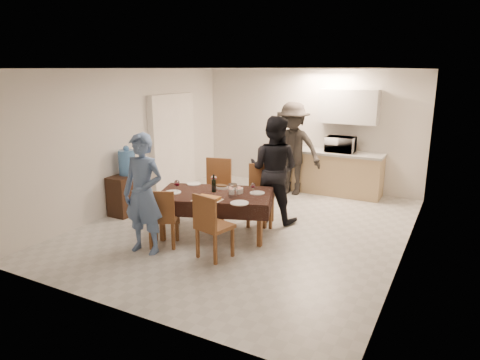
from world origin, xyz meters
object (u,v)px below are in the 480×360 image
(microwave, at_px, (341,144))
(person_near, at_px, (143,194))
(console, at_px, (129,194))
(person_far, at_px, (274,169))
(person_kitchen, at_px, (292,149))
(savoury_tart, at_px, (207,199))
(water_pitcher, at_px, (233,190))
(water_jug, at_px, (127,162))
(dining_table, at_px, (215,195))
(wine_bottle, at_px, (214,183))

(microwave, bearing_deg, person_near, 68.82)
(console, relative_size, person_far, 0.43)
(person_near, xyz_separation_m, person_kitchen, (0.77, 3.84, 0.10))
(console, distance_m, savoury_tart, 2.19)
(water_pitcher, bearing_deg, console, 174.12)
(water_jug, relative_size, person_far, 0.25)
(dining_table, xyz_separation_m, wine_bottle, (-0.05, 0.05, 0.18))
(console, xyz_separation_m, water_pitcher, (2.33, -0.24, 0.43))
(water_jug, xyz_separation_m, person_far, (2.53, 0.86, -0.03))
(water_pitcher, height_order, person_near, person_near)
(savoury_tart, distance_m, person_near, 0.95)
(savoury_tart, bearing_deg, water_pitcher, 52.85)
(dining_table, height_order, water_jug, water_jug)
(dining_table, distance_m, wine_bottle, 0.19)
(dining_table, relative_size, person_kitchen, 1.04)
(person_far, bearing_deg, wine_bottle, 57.11)
(person_near, bearing_deg, wine_bottle, 60.19)
(savoury_tart, bearing_deg, person_far, 72.53)
(dining_table, relative_size, savoury_tart, 5.00)
(console, relative_size, water_jug, 1.73)
(person_near, xyz_separation_m, person_far, (1.10, 2.10, 0.05))
(console, relative_size, person_near, 0.45)
(person_near, bearing_deg, water_jug, 133.70)
(person_near, distance_m, person_kitchen, 3.92)
(console, height_order, water_jug, water_jug)
(person_near, bearing_deg, console, 133.70)
(dining_table, distance_m, microwave, 3.45)
(water_jug, bearing_deg, savoury_tart, -15.32)
(savoury_tart, height_order, person_kitchen, person_kitchen)
(dining_table, relative_size, wine_bottle, 7.03)
(water_jug, bearing_deg, dining_table, -5.48)
(wine_bottle, relative_size, microwave, 0.49)
(microwave, xyz_separation_m, person_near, (-1.66, -4.29, -0.20))
(water_pitcher, relative_size, savoury_tart, 0.51)
(wine_bottle, height_order, person_kitchen, person_kitchen)
(water_jug, relative_size, person_near, 0.26)
(microwave, height_order, person_far, person_far)
(savoury_tart, relative_size, person_far, 0.22)
(savoury_tart, bearing_deg, dining_table, 104.74)
(wine_bottle, xyz_separation_m, person_kitchen, (0.27, 2.74, 0.14))
(water_jug, relative_size, savoury_tart, 1.13)
(dining_table, height_order, savoury_tart, savoury_tart)
(dining_table, height_order, console, console)
(wine_bottle, distance_m, person_near, 1.21)
(dining_table, distance_m, person_near, 1.20)
(microwave, xyz_separation_m, person_far, (-0.56, -2.19, -0.15))
(water_jug, bearing_deg, person_kitchen, 49.81)
(wine_bottle, distance_m, person_far, 1.17)
(water_jug, relative_size, wine_bottle, 1.58)
(water_pitcher, relative_size, microwave, 0.35)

